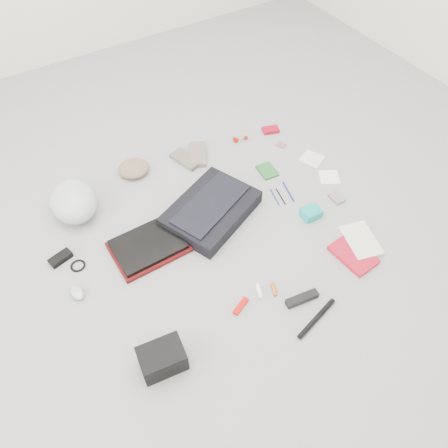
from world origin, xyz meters
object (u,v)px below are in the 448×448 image
accordion_wallet (311,213)px  laptop (148,244)px  messenger_bag (211,210)px  camera_bag (162,358)px  book_red (353,255)px  bike_helmet (74,201)px

accordion_wallet → laptop: bearing=166.5°
messenger_bag → camera_bag: 0.82m
book_red → messenger_bag: bearing=122.2°
messenger_bag → camera_bag: camera_bag is taller
accordion_wallet → bike_helmet: bearing=150.9°
messenger_bag → accordion_wallet: (0.44, -0.28, -0.01)m
camera_bag → book_red: camera_bag is taller
messenger_bag → camera_bag: size_ratio=2.61×
messenger_bag → laptop: (-0.37, -0.03, -0.00)m
messenger_bag → book_red: 0.74m
messenger_bag → bike_helmet: 0.70m
laptop → book_red: (0.82, -0.56, -0.02)m
bike_helmet → book_red: (1.04, -0.97, -0.08)m
messenger_bag → camera_bag: bearing=-157.4°
messenger_bag → accordion_wallet: bearing=-55.6°
bike_helmet → camera_bag: size_ratio=1.61×
messenger_bag → laptop: size_ratio=1.43×
laptop → camera_bag: camera_bag is taller
laptop → accordion_wallet: accordion_wallet is taller
camera_bag → bike_helmet: bearing=98.6°
accordion_wallet → camera_bag: bearing=-159.3°
camera_bag → accordion_wallet: (1.01, 0.31, -0.03)m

